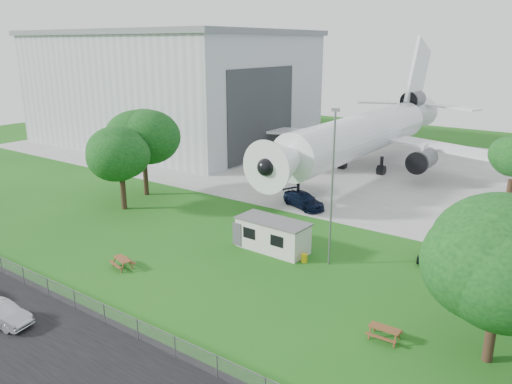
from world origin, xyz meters
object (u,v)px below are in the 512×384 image
Objects in this scene: hangar at (171,87)px; car_centre_sedan at (1,314)px; picnic_west at (123,268)px; site_cabin at (273,235)px; picnic_east at (384,339)px; airliner at (366,132)px.

hangar is 60.44m from car_centre_sedan.
picnic_west is at bearing -8.06° from car_centre_sedan.
site_cabin is 3.78× the size of picnic_west.
site_cabin is (41.05, -30.01, -8.09)m from hangar.
hangar is 65.93m from picnic_east.
hangar is 0.90× the size of airliner.
hangar is at bearing 24.52° from car_centre_sedan.
picnic_east is at bearing -64.49° from airliner.
hangar reaches higher than airliner.
picnic_east is (12.59, -7.16, -1.31)m from site_cabin.
hangar is at bearing 143.74° from picnic_east.
picnic_west is 0.44× the size of car_centre_sedan.
hangar is at bearing 145.54° from picnic_west.
picnic_east is (53.64, -37.16, -9.41)m from hangar.
hangar is 36.21m from airliner.
picnic_west is at bearing -127.84° from site_cabin.
airliner is 26.52× the size of picnic_east.
site_cabin is at bearing 67.39° from picnic_west.
picnic_east is at bearing -68.51° from car_centre_sedan.
site_cabin is at bearing -80.35° from airliner.
hangar is 10.44× the size of car_centre_sedan.
site_cabin is (5.08, -29.86, -3.96)m from airliner.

